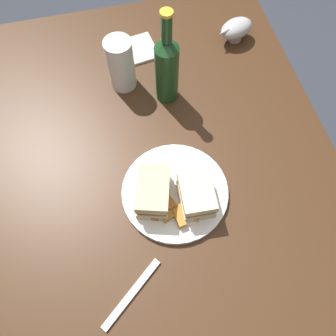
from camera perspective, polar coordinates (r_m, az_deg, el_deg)
ground_plane at (r=1.59m, az=-0.63°, el=-10.44°), size 6.00×6.00×0.00m
dining_table at (r=1.24m, az=-0.79°, el=-5.84°), size 1.17×0.90×0.74m
plate at (r=0.85m, az=1.15°, el=-3.97°), size 0.26×0.26×0.02m
sandwich_half_left at (r=0.81m, az=-2.44°, el=-3.98°), size 0.13×0.10×0.07m
sandwich_half_right at (r=0.81m, az=4.71°, el=-4.40°), size 0.11×0.08×0.06m
potato_wedge_front at (r=0.82m, az=0.13°, el=-5.73°), size 0.04×0.03×0.02m
potato_wedge_middle at (r=0.81m, az=0.78°, el=-7.51°), size 0.04×0.06×0.02m
potato_wedge_back at (r=0.81m, az=3.58°, el=-7.89°), size 0.03×0.05×0.02m
potato_wedge_left_edge at (r=0.82m, az=-1.96°, el=-6.75°), size 0.06×0.04×0.02m
potato_wedge_right_edge at (r=0.81m, az=1.81°, el=-8.35°), size 0.04×0.02×0.02m
pint_glass at (r=0.99m, az=-7.73°, el=16.22°), size 0.08×0.08×0.16m
gravy_boat at (r=1.15m, az=11.14°, el=21.63°), size 0.10×0.13×0.07m
cider_bottle at (r=0.93m, az=-0.21°, el=16.22°), size 0.06×0.06×0.28m
napkin at (r=1.13m, az=-4.58°, el=19.04°), size 0.12×0.11×0.01m
fork at (r=0.80m, az=-6.02°, el=-19.94°), size 0.12×0.15×0.01m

